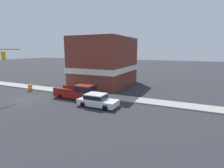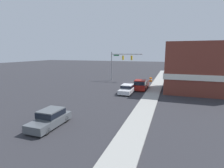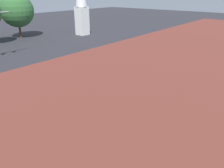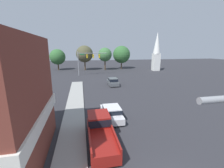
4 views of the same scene
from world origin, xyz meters
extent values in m
cylinder|color=black|center=(-2.39, 11.52, 0.33)|extent=(0.22, 0.66, 0.66)
cylinder|color=black|center=(-0.66, 11.52, 0.33)|extent=(0.22, 0.66, 0.66)
cube|color=silver|center=(-1.53, 10.11, 0.51)|extent=(1.95, 4.53, 0.66)
cube|color=silver|center=(-1.53, 9.84, 1.15)|extent=(1.79, 2.18, 0.63)
cube|color=black|center=(-1.53, 9.84, 1.15)|extent=(1.81, 2.26, 0.44)
cylinder|color=black|center=(1.09, 27.05, 0.33)|extent=(0.22, 0.66, 0.66)
cylinder|color=black|center=(2.74, 27.05, 0.33)|extent=(0.22, 0.66, 0.66)
cylinder|color=black|center=(1.09, 24.25, 0.33)|extent=(0.22, 0.66, 0.66)
cylinder|color=black|center=(2.74, 24.25, 0.33)|extent=(0.22, 0.66, 0.66)
cube|color=#51565B|center=(1.92, 25.65, 0.53)|extent=(1.88, 4.52, 0.70)
cube|color=#51565B|center=(1.92, 25.38, 1.24)|extent=(1.73, 2.17, 0.71)
cube|color=black|center=(1.92, 25.38, 1.24)|extent=(1.74, 2.26, 0.50)
cube|color=white|center=(21.82, 44.65, 3.03)|extent=(2.30, 2.30, 6.06)
cylinder|color=#4C3823|center=(11.04, 52.28, 1.26)|extent=(0.44, 0.44, 2.52)
sphere|color=#336633|center=(11.04, 52.28, 5.52)|extent=(6.68, 6.68, 6.68)
camera|label=1|loc=(15.06, 19.59, 6.29)|focal=28.00mm
camera|label=2|loc=(-8.58, 38.25, 6.82)|focal=28.00mm
camera|label=3|loc=(-12.76, 7.60, 9.12)|focal=35.00mm
camera|label=4|loc=(-4.62, -5.26, 7.67)|focal=24.00mm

